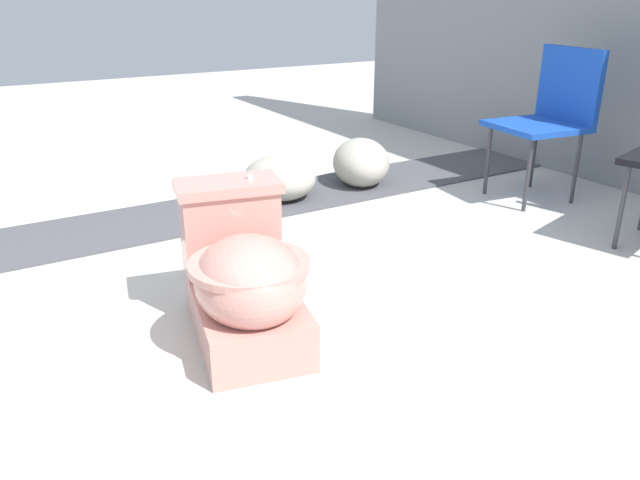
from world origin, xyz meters
TOP-DOWN VIEW (x-y plane):
  - ground_plane at (0.00, 0.00)m, footprint 14.00×14.00m
  - gravel_strip at (-1.30, 0.50)m, footprint 0.56×8.00m
  - toilet at (-0.01, 0.10)m, footprint 0.69×0.50m
  - folding_chair_left at (-0.58, 2.24)m, footprint 0.49×0.49m
  - boulder_near at (-1.31, 0.91)m, footprint 0.52×0.50m
  - boulder_far at (-1.30, 1.46)m, footprint 0.55×0.51m

SIDE VIEW (x-z plane):
  - ground_plane at x=0.00m, z-range 0.00..0.00m
  - gravel_strip at x=-1.30m, z-range 0.00..0.01m
  - boulder_near at x=-1.31m, z-range 0.00..0.25m
  - boulder_far at x=-1.30m, z-range 0.00..0.29m
  - toilet at x=-0.01m, z-range -0.04..0.48m
  - folding_chair_left at x=-0.58m, z-range 0.09..0.93m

